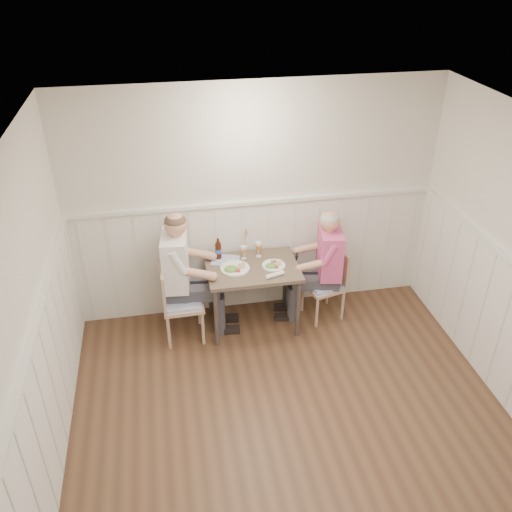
{
  "coord_description": "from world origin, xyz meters",
  "views": [
    {
      "loc": [
        -0.95,
        -2.95,
        3.79
      ],
      "look_at": [
        -0.1,
        1.64,
        1.0
      ],
      "focal_mm": 38.0,
      "sensor_mm": 36.0,
      "label": 1
    }
  ],
  "objects_px": {
    "diner_cream": "(182,283)",
    "beer_bottle": "(218,250)",
    "man_in_pink": "(325,273)",
    "chair_left": "(177,300)",
    "chair_right": "(328,281)",
    "grass_vase": "(244,242)",
    "dining_table": "(253,274)"
  },
  "relations": [
    {
      "from": "diner_cream",
      "to": "beer_bottle",
      "type": "relative_size",
      "value": 5.95
    },
    {
      "from": "dining_table",
      "to": "chair_left",
      "type": "relative_size",
      "value": 1.1
    },
    {
      "from": "man_in_pink",
      "to": "grass_vase",
      "type": "xyz_separation_m",
      "value": [
        -0.86,
        0.22,
        0.35
      ]
    },
    {
      "from": "chair_left",
      "to": "beer_bottle",
      "type": "relative_size",
      "value": 3.63
    },
    {
      "from": "chair_left",
      "to": "grass_vase",
      "type": "distance_m",
      "value": 0.94
    },
    {
      "from": "man_in_pink",
      "to": "diner_cream",
      "type": "xyz_separation_m",
      "value": [
        -1.57,
        0.01,
        0.05
      ]
    },
    {
      "from": "man_in_pink",
      "to": "grass_vase",
      "type": "distance_m",
      "value": 0.96
    },
    {
      "from": "chair_right",
      "to": "man_in_pink",
      "type": "height_order",
      "value": "man_in_pink"
    },
    {
      "from": "dining_table",
      "to": "diner_cream",
      "type": "height_order",
      "value": "diner_cream"
    },
    {
      "from": "dining_table",
      "to": "man_in_pink",
      "type": "bearing_deg",
      "value": 1.99
    },
    {
      "from": "man_in_pink",
      "to": "chair_right",
      "type": "bearing_deg",
      "value": -7.77
    },
    {
      "from": "beer_bottle",
      "to": "diner_cream",
      "type": "bearing_deg",
      "value": -155.05
    },
    {
      "from": "chair_right",
      "to": "chair_left",
      "type": "bearing_deg",
      "value": -176.48
    },
    {
      "from": "man_in_pink",
      "to": "beer_bottle",
      "type": "relative_size",
      "value": 5.45
    },
    {
      "from": "chair_left",
      "to": "grass_vase",
      "type": "relative_size",
      "value": 2.46
    },
    {
      "from": "beer_bottle",
      "to": "chair_right",
      "type": "bearing_deg",
      "value": -10.23
    },
    {
      "from": "grass_vase",
      "to": "dining_table",
      "type": "bearing_deg",
      "value": -79.54
    },
    {
      "from": "man_in_pink",
      "to": "grass_vase",
      "type": "height_order",
      "value": "man_in_pink"
    },
    {
      "from": "diner_cream",
      "to": "beer_bottle",
      "type": "distance_m",
      "value": 0.53
    },
    {
      "from": "man_in_pink",
      "to": "diner_cream",
      "type": "distance_m",
      "value": 1.57
    },
    {
      "from": "chair_right",
      "to": "chair_left",
      "type": "distance_m",
      "value": 1.68
    },
    {
      "from": "diner_cream",
      "to": "grass_vase",
      "type": "relative_size",
      "value": 4.03
    },
    {
      "from": "diner_cream",
      "to": "chair_right",
      "type": "bearing_deg",
      "value": -0.63
    },
    {
      "from": "chair_left",
      "to": "grass_vase",
      "type": "bearing_deg",
      "value": 23.19
    },
    {
      "from": "dining_table",
      "to": "beer_bottle",
      "type": "bearing_deg",
      "value": 144.45
    },
    {
      "from": "diner_cream",
      "to": "beer_bottle",
      "type": "height_order",
      "value": "diner_cream"
    },
    {
      "from": "chair_left",
      "to": "man_in_pink",
      "type": "distance_m",
      "value": 1.64
    },
    {
      "from": "chair_left",
      "to": "beer_bottle",
      "type": "height_order",
      "value": "beer_bottle"
    },
    {
      "from": "dining_table",
      "to": "beer_bottle",
      "type": "xyz_separation_m",
      "value": [
        -0.33,
        0.24,
        0.21
      ]
    },
    {
      "from": "chair_right",
      "to": "chair_left",
      "type": "height_order",
      "value": "chair_left"
    },
    {
      "from": "chair_right",
      "to": "grass_vase",
      "type": "height_order",
      "value": "grass_vase"
    },
    {
      "from": "beer_bottle",
      "to": "grass_vase",
      "type": "distance_m",
      "value": 0.29
    }
  ]
}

